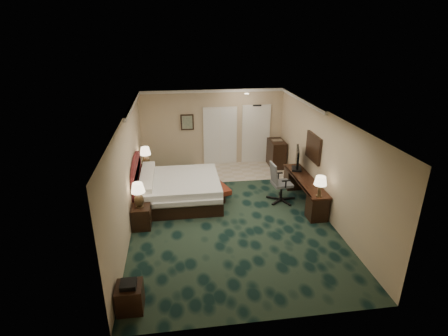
{
  "coord_description": "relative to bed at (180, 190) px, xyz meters",
  "views": [
    {
      "loc": [
        -1.27,
        -8.15,
        4.65
      ],
      "look_at": [
        -0.05,
        0.6,
        1.08
      ],
      "focal_mm": 28.0,
      "sensor_mm": 36.0,
      "label": 1
    }
  ],
  "objects": [
    {
      "name": "crown_molding",
      "position": [
        1.28,
        -0.9,
        2.29
      ],
      "size": [
        5.0,
        7.5,
        0.1
      ],
      "primitive_type": null,
      "color": "white",
      "rests_on": "wall_back"
    },
    {
      "name": "ceiling",
      "position": [
        1.28,
        -0.9,
        2.34
      ],
      "size": [
        5.0,
        7.5,
        0.0
      ],
      "primitive_type": "cube",
      "color": "white",
      "rests_on": "wall_back"
    },
    {
      "name": "desk",
      "position": [
        3.5,
        -0.52,
        -0.0
      ],
      "size": [
        0.52,
        2.43,
        0.7
      ],
      "primitive_type": "cube",
      "color": "black",
      "rests_on": "ground"
    },
    {
      "name": "desk_lamp",
      "position": [
        3.46,
        -1.59,
        0.62
      ],
      "size": [
        0.38,
        0.38,
        0.56
      ],
      "primitive_type": null,
      "rotation": [
        0.0,
        0.0,
        -0.22
      ],
      "color": "black",
      "rests_on": "desk"
    },
    {
      "name": "desk_chair",
      "position": [
        2.88,
        -0.36,
        0.23
      ],
      "size": [
        0.74,
        0.7,
        1.18
      ],
      "primitive_type": null,
      "rotation": [
        0.0,
        0.0,
        0.09
      ],
      "color": "#555555",
      "rests_on": "ground"
    },
    {
      "name": "wall_mirror",
      "position": [
        3.74,
        -0.3,
        1.19
      ],
      "size": [
        0.05,
        0.95,
        0.75
      ],
      "primitive_type": "cube",
      "color": "white",
      "rests_on": "wall_right"
    },
    {
      "name": "floor",
      "position": [
        1.28,
        -0.9,
        -0.36
      ],
      "size": [
        5.0,
        7.5,
        0.0
      ],
      "primitive_type": "cube",
      "color": "black",
      "rests_on": "ground"
    },
    {
      "name": "minibar",
      "position": [
        3.48,
        2.3,
        0.12
      ],
      "size": [
        0.5,
        0.9,
        0.95
      ],
      "primitive_type": "cube",
      "color": "black",
      "rests_on": "ground"
    },
    {
      "name": "wall_back",
      "position": [
        1.28,
        2.85,
        0.99
      ],
      "size": [
        5.0,
        0.0,
        2.7
      ],
      "primitive_type": "cube",
      "color": "#BEA88E",
      "rests_on": "ground"
    },
    {
      "name": "nightstand_near",
      "position": [
        -0.98,
        -1.26,
        -0.07
      ],
      "size": [
        0.45,
        0.52,
        0.57
      ],
      "primitive_type": "cube",
      "color": "black",
      "rests_on": "ground"
    },
    {
      "name": "entry_door",
      "position": [
        2.83,
        2.82,
        0.69
      ],
      "size": [
        1.02,
        0.06,
        2.18
      ],
      "primitive_type": "cube",
      "color": "white",
      "rests_on": "ground"
    },
    {
      "name": "bed_bench",
      "position": [
        1.1,
        0.19,
        -0.16
      ],
      "size": [
        0.73,
        1.22,
        0.39
      ],
      "primitive_type": "cube",
      "rotation": [
        0.0,
        0.0,
        0.31
      ],
      "color": "maroon",
      "rests_on": "ground"
    },
    {
      "name": "lamp_near",
      "position": [
        -0.99,
        -1.25,
        0.53
      ],
      "size": [
        0.36,
        0.36,
        0.63
      ],
      "primitive_type": null,
      "rotation": [
        0.0,
        0.0,
        -0.07
      ],
      "color": "black",
      "rests_on": "nightstand_near"
    },
    {
      "name": "bed",
      "position": [
        0.0,
        0.0,
        0.0
      ],
      "size": [
        2.24,
        2.08,
        0.71
      ],
      "primitive_type": "cube",
      "color": "silver",
      "rests_on": "ground"
    },
    {
      "name": "wall_right",
      "position": [
        3.78,
        -0.9,
        0.99
      ],
      "size": [
        0.0,
        7.5,
        2.7
      ],
      "primitive_type": "cube",
      "color": "#BEA88E",
      "rests_on": "ground"
    },
    {
      "name": "wall_front",
      "position": [
        1.28,
        -4.65,
        0.99
      ],
      "size": [
        5.0,
        0.0,
        2.7
      ],
      "primitive_type": "cube",
      "color": "#BEA88E",
      "rests_on": "ground"
    },
    {
      "name": "wall_art",
      "position": [
        0.38,
        2.81,
        1.24
      ],
      "size": [
        0.45,
        0.06,
        0.55
      ],
      "primitive_type": "cube",
      "color": "#4C6A5B",
      "rests_on": "wall_back"
    },
    {
      "name": "wall_left",
      "position": [
        -1.22,
        -0.9,
        0.99
      ],
      "size": [
        0.0,
        7.5,
        2.7
      ],
      "primitive_type": "cube",
      "color": "#BEA88E",
      "rests_on": "ground"
    },
    {
      "name": "nightstand_far",
      "position": [
        -0.96,
        1.33,
        -0.06
      ],
      "size": [
        0.48,
        0.55,
        0.6
      ],
      "primitive_type": "cube",
      "color": "black",
      "rests_on": "ground"
    },
    {
      "name": "tile_patch",
      "position": [
        2.18,
        2.0,
        -0.35
      ],
      "size": [
        3.2,
        1.7,
        0.01
      ],
      "primitive_type": "cube",
      "color": "beige",
      "rests_on": "ground"
    },
    {
      "name": "closet_doors",
      "position": [
        1.53,
        2.81,
        0.69
      ],
      "size": [
        1.2,
        0.06,
        2.1
      ],
      "primitive_type": "cube",
      "color": "silver",
      "rests_on": "ground"
    },
    {
      "name": "side_table",
      "position": [
        -0.96,
        -4.04,
        -0.11
      ],
      "size": [
        0.46,
        0.46,
        0.5
      ],
      "primitive_type": "cube",
      "color": "black",
      "rests_on": "ground"
    },
    {
      "name": "tv",
      "position": [
        3.49,
        0.22,
        0.68
      ],
      "size": [
        0.33,
        0.84,
        0.67
      ],
      "primitive_type": "cube",
      "rotation": [
        0.0,
        0.0,
        -0.3
      ],
      "color": "black",
      "rests_on": "desk"
    },
    {
      "name": "lamp_far",
      "position": [
        -0.99,
        1.37,
        0.56
      ],
      "size": [
        0.39,
        0.39,
        0.64
      ],
      "primitive_type": null,
      "rotation": [
        0.0,
        0.0,
        -0.16
      ],
      "color": "black",
      "rests_on": "nightstand_far"
    },
    {
      "name": "headboard",
      "position": [
        -1.16,
        0.1,
        0.34
      ],
      "size": [
        0.12,
        2.0,
        1.4
      ],
      "primitive_type": null,
      "color": "#521A13",
      "rests_on": "ground"
    }
  ]
}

